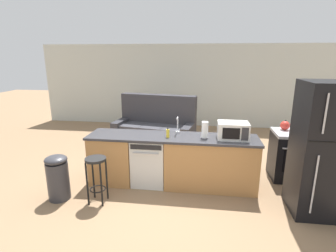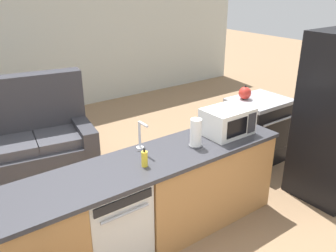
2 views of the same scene
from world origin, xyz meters
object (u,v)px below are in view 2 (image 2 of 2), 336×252
(kettle, at_px, (245,93))
(couch, at_px, (13,147))
(stove_range, at_px, (257,130))
(microwave, at_px, (227,121))
(soap_bottle, at_px, (145,159))
(dishwasher, at_px, (109,221))
(paper_towel_roll, at_px, (196,133))

(kettle, relative_size, couch, 0.10)
(stove_range, height_order, microwave, microwave)
(soap_bottle, bearing_deg, microwave, 4.18)
(stove_range, xyz_separation_m, soap_bottle, (-2.26, -0.63, 0.52))
(microwave, relative_size, couch, 0.24)
(soap_bottle, height_order, couch, couch)
(dishwasher, relative_size, paper_towel_roll, 2.98)
(stove_range, bearing_deg, kettle, 141.81)
(stove_range, distance_m, soap_bottle, 2.40)
(dishwasher, bearing_deg, couch, 97.69)
(dishwasher, bearing_deg, microwave, -0.05)
(microwave, bearing_deg, soap_bottle, -175.82)
(microwave, height_order, paper_towel_roll, paper_towel_roll)
(dishwasher, height_order, kettle, kettle)
(paper_towel_roll, height_order, soap_bottle, paper_towel_roll)
(couch, bearing_deg, soap_bottle, -74.18)
(paper_towel_roll, distance_m, soap_bottle, 0.62)
(microwave, xyz_separation_m, soap_bottle, (-1.08, -0.08, -0.07))
(microwave, distance_m, paper_towel_roll, 0.46)
(dishwasher, xyz_separation_m, couch, (-0.29, 2.13, -0.03))
(soap_bottle, bearing_deg, kettle, 19.90)
(stove_range, bearing_deg, microwave, -155.08)
(dishwasher, bearing_deg, kettle, 15.58)
(dishwasher, bearing_deg, soap_bottle, -13.33)
(couch, bearing_deg, dishwasher, -82.31)
(microwave, distance_m, couch, 2.80)
(dishwasher, height_order, soap_bottle, soap_bottle)
(dishwasher, relative_size, microwave, 1.68)
(soap_bottle, relative_size, kettle, 0.86)
(stove_range, xyz_separation_m, microwave, (-1.18, -0.55, 0.59))
(soap_bottle, distance_m, kettle, 2.23)
(stove_range, distance_m, paper_towel_roll, 1.84)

